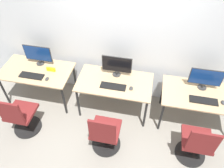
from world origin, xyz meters
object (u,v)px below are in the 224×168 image
at_px(keyboard_left, 32,76).
at_px(office_chair_left, 21,117).
at_px(office_chair_center, 105,135).
at_px(monitor_left, 38,54).
at_px(mouse_right, 223,102).
at_px(keyboard_right, 204,101).
at_px(keyboard_center, 113,86).
at_px(monitor_right, 206,78).
at_px(mouse_center, 131,88).
at_px(office_chair_right, 196,145).
at_px(mouse_left, 47,79).
at_px(monitor_center, 117,65).

bearing_deg(keyboard_left, office_chair_left, -86.82).
relative_size(keyboard_left, office_chair_center, 0.48).
bearing_deg(monitor_left, mouse_right, -5.67).
height_order(keyboard_left, mouse_right, mouse_right).
distance_m(office_chair_center, keyboard_right, 1.64).
xyz_separation_m(monitor_left, keyboard_center, (1.46, -0.32, -0.21)).
height_order(monitor_left, mouse_right, monitor_left).
xyz_separation_m(monitor_left, monitor_right, (2.93, -0.03, 0.00)).
height_order(office_chair_left, mouse_center, office_chair_left).
distance_m(mouse_right, office_chair_right, 0.80).
height_order(keyboard_left, monitor_right, monitor_right).
bearing_deg(office_chair_right, mouse_left, 167.65).
bearing_deg(monitor_center, keyboard_center, -90.00).
height_order(monitor_center, office_chair_center, monitor_center).
bearing_deg(keyboard_right, monitor_left, 173.46).
bearing_deg(monitor_left, mouse_center, -9.88).
bearing_deg(monitor_left, keyboard_left, -90.00).
height_order(monitor_left, mouse_center, monitor_left).
bearing_deg(keyboard_left, mouse_center, 1.67).
distance_m(monitor_center, keyboard_center, 0.37).
distance_m(mouse_center, office_chair_center, 0.87).
xyz_separation_m(keyboard_left, mouse_left, (0.30, -0.03, 0.01)).
distance_m(monitor_right, keyboard_right, 0.37).
relative_size(keyboard_left, mouse_center, 4.84).
relative_size(mouse_right, office_chair_right, 0.10).
bearing_deg(keyboard_left, monitor_center, 13.50).
height_order(keyboard_left, office_chair_right, office_chair_right).
bearing_deg(keyboard_right, keyboard_center, 179.44).
bearing_deg(office_chair_left, keyboard_left, 93.18).
xyz_separation_m(monitor_left, monitor_center, (1.46, -0.01, 0.00)).
height_order(mouse_center, office_chair_center, office_chair_center).
distance_m(office_chair_left, mouse_right, 3.28).
xyz_separation_m(monitor_center, keyboard_right, (1.46, -0.33, -0.21)).
bearing_deg(office_chair_right, keyboard_center, 155.96).
distance_m(mouse_left, monitor_center, 1.24).
bearing_deg(keyboard_center, monitor_left, 167.62).
bearing_deg(monitor_center, mouse_right, -10.05).
height_order(mouse_left, office_chair_center, office_chair_center).
distance_m(monitor_center, keyboard_right, 1.51).
bearing_deg(keyboard_left, mouse_left, -4.80).
bearing_deg(monitor_right, mouse_center, -166.58).
bearing_deg(monitor_center, office_chair_left, -144.77).
height_order(office_chair_center, office_chair_right, same).
distance_m(mouse_left, keyboard_right, 2.63).
bearing_deg(keyboard_right, monitor_center, 167.38).
bearing_deg(mouse_right, office_chair_center, -157.00).
xyz_separation_m(mouse_left, monitor_center, (1.16, 0.38, 0.20)).
distance_m(mouse_center, keyboard_right, 1.16).
xyz_separation_m(mouse_left, mouse_center, (1.47, 0.08, 0.00)).
bearing_deg(keyboard_right, monitor_right, 90.00).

